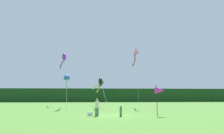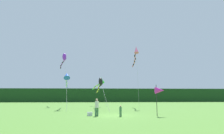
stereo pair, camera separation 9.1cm
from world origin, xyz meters
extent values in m
plane|color=#5B9338|center=(0.00, 0.00, 0.00)|extent=(120.00, 120.00, 0.00)
cube|color=#193D19|center=(0.00, 45.00, 2.22)|extent=(108.00, 2.62, 4.44)
cylinder|color=#3F724C|center=(-1.99, -0.57, 0.40)|extent=(0.17, 0.17, 0.81)
cylinder|color=#3F724C|center=(-1.81, -0.57, 0.40)|extent=(0.17, 0.17, 0.81)
cylinder|color=silver|center=(-1.90, -0.57, 1.13)|extent=(0.37, 0.37, 0.64)
sphere|color=tan|center=(-1.90, -0.57, 1.56)|extent=(0.24, 0.24, 0.24)
cylinder|color=#3F724C|center=(0.34, -1.10, 0.25)|extent=(0.11, 0.11, 0.51)
cylinder|color=#3F724C|center=(0.46, -1.10, 0.25)|extent=(0.11, 0.11, 0.51)
cylinder|color=#3F724C|center=(0.40, -1.10, 0.71)|extent=(0.23, 0.23, 0.40)
sphere|color=tan|center=(0.40, -1.10, 0.99)|extent=(0.15, 0.15, 0.15)
cube|color=silver|center=(-2.57, -0.19, 0.18)|extent=(0.52, 0.43, 0.35)
cylinder|color=black|center=(4.10, -0.68, 1.53)|extent=(0.06, 0.06, 3.07)
cone|color=#E026B2|center=(4.45, -0.68, 2.52)|extent=(0.90, 0.70, 0.70)
cylinder|color=#B2B2B2|center=(-8.11, 16.36, 4.94)|extent=(1.80, 4.85, 9.88)
ellipsoid|color=purple|center=(-9.00, 18.77, 9.87)|extent=(1.12, 1.28, 1.75)
cylinder|color=purple|center=(-9.13, 19.14, 9.14)|extent=(0.47, 0.84, 0.36)
cylinder|color=black|center=(-9.47, 19.83, 8.97)|extent=(0.59, 0.81, 0.36)
cylinder|color=purple|center=(-9.78, 20.54, 8.78)|extent=(0.43, 0.86, 0.42)
cylinder|color=black|center=(-10.08, 21.25, 8.57)|extent=(0.57, 0.82, 0.37)
cylinder|color=purple|center=(-10.35, 21.97, 8.40)|extent=(0.36, 0.84, 0.36)
cylinder|color=black|center=(-10.50, 22.74, 8.21)|extent=(0.35, 0.85, 0.41)
cylinder|color=#B2B2B2|center=(-6.27, 7.33, 2.53)|extent=(0.88, 4.28, 5.07)
cone|color=blue|center=(-6.70, 9.46, 5.06)|extent=(1.22, 1.59, 1.45)
cylinder|color=blue|center=(-6.80, 9.74, 4.55)|extent=(0.40, 0.69, 0.36)
cylinder|color=white|center=(-6.93, 10.33, 4.40)|extent=(0.27, 0.67, 0.33)
cylinder|color=blue|center=(-7.00, 10.93, 4.26)|extent=(0.27, 0.67, 0.34)
cylinder|color=white|center=(-7.04, 11.53, 4.09)|extent=(0.22, 0.67, 0.37)
cylinder|color=blue|center=(-7.15, 12.12, 3.96)|extent=(0.40, 0.66, 0.29)
cylinder|color=white|center=(-7.31, 12.70, 3.86)|extent=(0.31, 0.66, 0.30)
cylinder|color=blue|center=(-7.38, 13.30, 3.76)|extent=(0.24, 0.65, 0.30)
cylinder|color=white|center=(-7.47, 13.89, 3.68)|extent=(0.36, 0.65, 0.26)
cylinder|color=blue|center=(-7.54, 14.48, 3.57)|extent=(0.22, 0.66, 0.34)
cylinder|color=#B2B2B2|center=(4.24, 9.61, 4.89)|extent=(0.50, 3.84, 9.79)
cone|color=#E5598C|center=(4.48, 11.52, 9.78)|extent=(0.88, 1.24, 1.47)
cylinder|color=#E5598C|center=(4.45, 11.86, 9.22)|extent=(0.25, 0.73, 0.29)
cylinder|color=black|center=(4.42, 12.56, 9.05)|extent=(0.21, 0.76, 0.42)
cylinder|color=#E5598C|center=(4.53, 13.23, 8.87)|extent=(0.42, 0.76, 0.33)
cylinder|color=black|center=(4.72, 13.90, 8.73)|extent=(0.37, 0.76, 0.34)
cylinder|color=#E5598C|center=(4.77, 14.58, 8.61)|extent=(0.27, 0.74, 0.29)
cylinder|color=black|center=(4.83, 15.25, 8.49)|extent=(0.39, 0.76, 0.34)
cylinder|color=#E5598C|center=(4.91, 15.93, 8.32)|extent=(0.23, 0.75, 0.39)
cylinder|color=black|center=(4.87, 16.63, 8.11)|extent=(0.24, 0.76, 0.41)
cylinder|color=#E5598C|center=(4.83, 17.32, 7.88)|extent=(0.24, 0.76, 0.41)
cylinder|color=#B2B2B2|center=(-0.97, 6.06, 2.03)|extent=(1.15, 4.55, 4.07)
ellipsoid|color=black|center=(-1.54, 8.33, 4.05)|extent=(0.91, 1.45, 1.53)
cylinder|color=black|center=(-1.62, 8.55, 3.46)|extent=(0.38, 0.56, 0.33)
cylinder|color=yellow|center=(-1.77, 9.00, 3.34)|extent=(0.33, 0.55, 0.29)
cylinder|color=black|center=(-1.84, 9.46, 3.21)|extent=(0.22, 0.55, 0.35)
cylinder|color=yellow|center=(-1.85, 9.93, 3.07)|extent=(0.22, 0.53, 0.32)
cylinder|color=black|center=(-1.90, 10.40, 2.93)|extent=(0.29, 0.56, 0.34)
cylinder|color=yellow|center=(-2.00, 10.86, 2.79)|extent=(0.32, 0.55, 0.31)
cylinder|color=black|center=(-2.08, 11.33, 2.70)|extent=(0.24, 0.51, 0.27)
cylinder|color=yellow|center=(-2.11, 11.80, 2.64)|extent=(0.24, 0.51, 0.25)
cylinder|color=black|center=(-2.22, 12.26, 2.57)|extent=(0.37, 0.55, 0.30)
cylinder|color=#B2B2B2|center=(-0.98, 14.61, 2.49)|extent=(0.95, 2.69, 4.99)
cone|color=green|center=(-1.44, 15.95, 4.98)|extent=(1.43, 1.73, 1.59)
cylinder|color=green|center=(-1.60, 16.26, 4.41)|extent=(0.51, 0.74, 0.32)
cylinder|color=yellow|center=(-1.80, 16.92, 4.30)|extent=(0.29, 0.75, 0.30)
cylinder|color=green|center=(-1.98, 17.59, 4.16)|extent=(0.47, 0.77, 0.37)
cylinder|color=yellow|center=(-2.27, 18.23, 4.01)|extent=(0.50, 0.75, 0.32)
cylinder|color=green|center=(-2.59, 18.84, 3.85)|extent=(0.55, 0.76, 0.40)
cylinder|color=yellow|center=(-2.84, 19.49, 3.64)|extent=(0.36, 0.78, 0.41)
cylinder|color=green|center=(-3.08, 20.14, 3.44)|extent=(0.51, 0.76, 0.37)
camera|label=1|loc=(-1.60, -19.67, 1.94)|focal=30.42mm
camera|label=2|loc=(-1.51, -19.67, 1.94)|focal=30.42mm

